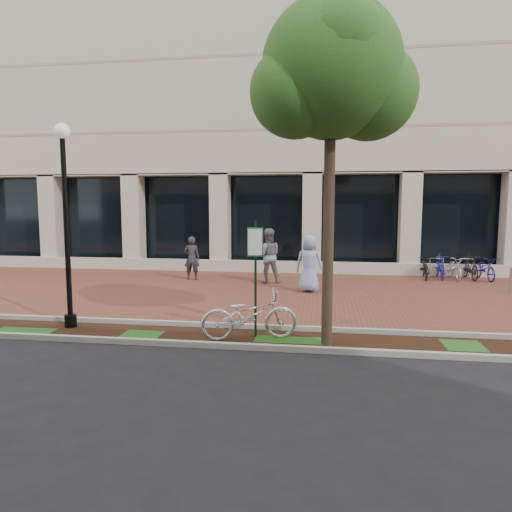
# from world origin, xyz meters

# --- Properties ---
(ground) EXTENTS (120.00, 120.00, 0.00)m
(ground) POSITION_xyz_m (0.00, 0.00, 0.00)
(ground) COLOR black
(ground) RESTS_ON ground
(brick_plaza) EXTENTS (40.00, 9.00, 0.01)m
(brick_plaza) POSITION_xyz_m (0.00, 0.00, 0.01)
(brick_plaza) COLOR brown
(brick_plaza) RESTS_ON ground
(planting_strip) EXTENTS (40.00, 1.50, 0.01)m
(planting_strip) POSITION_xyz_m (0.00, -5.25, 0.01)
(planting_strip) COLOR black
(planting_strip) RESTS_ON ground
(curb_plaza_side) EXTENTS (40.00, 0.12, 0.12)m
(curb_plaza_side) POSITION_xyz_m (0.00, -4.50, 0.06)
(curb_plaza_side) COLOR #A6A69C
(curb_plaza_side) RESTS_ON ground
(curb_street_side) EXTENTS (40.00, 0.12, 0.12)m
(curb_street_side) POSITION_xyz_m (0.00, -6.00, 0.06)
(curb_street_side) COLOR #A6A69C
(curb_street_side) RESTS_ON ground
(near_office_building) EXTENTS (40.00, 12.12, 16.00)m
(near_office_building) POSITION_xyz_m (0.00, 10.47, 10.05)
(near_office_building) COLOR beige
(near_office_building) RESTS_ON ground
(parking_sign) EXTENTS (0.34, 0.07, 2.54)m
(parking_sign) POSITION_xyz_m (1.07, -5.12, 1.61)
(parking_sign) COLOR #123417
(parking_sign) RESTS_ON ground
(lamppost) EXTENTS (0.36, 0.36, 4.70)m
(lamppost) POSITION_xyz_m (-3.36, -4.96, 2.64)
(lamppost) COLOR black
(lamppost) RESTS_ON ground
(street_tree) EXTENTS (3.26, 2.72, 6.85)m
(street_tree) POSITION_xyz_m (2.64, -5.40, 5.31)
(street_tree) COLOR #413025
(street_tree) RESTS_ON ground
(locked_bicycle) EXTENTS (2.18, 1.31, 1.08)m
(locked_bicycle) POSITION_xyz_m (0.97, -5.32, 0.54)
(locked_bicycle) COLOR silver
(locked_bicycle) RESTS_ON ground
(pedestrian_left) EXTENTS (0.64, 0.45, 1.68)m
(pedestrian_left) POSITION_xyz_m (-2.50, 2.13, 0.84)
(pedestrian_left) COLOR #29292E
(pedestrian_left) RESTS_ON ground
(pedestrian_mid) EXTENTS (1.13, 0.97, 2.01)m
(pedestrian_mid) POSITION_xyz_m (0.48, 1.87, 1.01)
(pedestrian_mid) COLOR slate
(pedestrian_mid) RESTS_ON ground
(pedestrian_right) EXTENTS (1.05, 0.81, 1.90)m
(pedestrian_right) POSITION_xyz_m (2.05, 0.27, 0.95)
(pedestrian_right) COLOR #889CCB
(pedestrian_right) RESTS_ON ground
(bollard) EXTENTS (0.12, 0.12, 0.89)m
(bollard) POSITION_xyz_m (8.56, 1.03, 0.45)
(bollard) COLOR #B6B7BB
(bollard) RESTS_ON ground
(bike_rack_cluster) EXTENTS (2.97, 1.75, 0.99)m
(bike_rack_cluster) POSITION_xyz_m (7.56, 3.77, 0.46)
(bike_rack_cluster) COLOR black
(bike_rack_cluster) RESTS_ON ground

